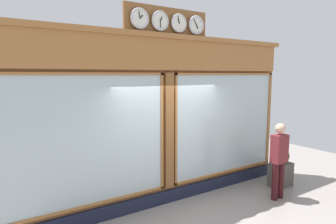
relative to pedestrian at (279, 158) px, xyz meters
The scene contains 4 objects.
shop_facade 2.63m from the pedestrian, 31.50° to the right, with size 6.74×0.42×4.05m.
pedestrian is the anchor object (origin of this frame).
planter_box 1.04m from the pedestrian, 148.23° to the right, with size 0.56×0.36×0.58m, color #4C4742.
planter_shrub 0.84m from the pedestrian, 148.23° to the right, with size 0.38×0.38×0.38m, color #285623.
Camera 1 is at (3.28, 5.01, 2.72)m, focal length 31.17 mm.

